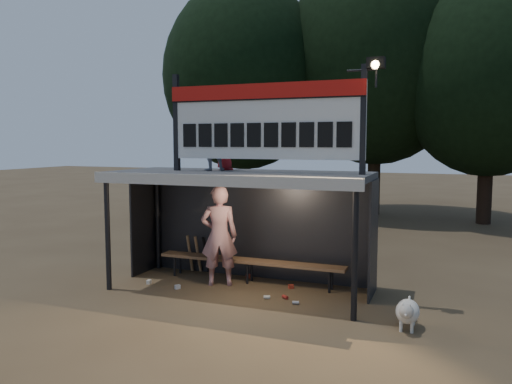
% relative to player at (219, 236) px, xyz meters
% --- Properties ---
extents(ground, '(80.00, 80.00, 0.00)m').
position_rel_player_xyz_m(ground, '(0.51, -0.17, -1.01)').
color(ground, '#4E3C27').
rests_on(ground, ground).
extents(player, '(0.87, 0.73, 2.03)m').
position_rel_player_xyz_m(player, '(0.00, 0.00, 0.00)').
color(player, silver).
rests_on(player, ground).
extents(child_a, '(0.66, 0.63, 1.07)m').
position_rel_player_xyz_m(child_a, '(-0.14, -0.01, 1.84)').
color(child_a, gray).
rests_on(child_a, dugout_shelter).
extents(child_b, '(0.54, 0.50, 0.92)m').
position_rel_player_xyz_m(child_b, '(0.00, 0.31, 1.77)').
color(child_b, maroon).
rests_on(child_b, dugout_shelter).
extents(dugout_shelter, '(5.10, 2.08, 2.32)m').
position_rel_player_xyz_m(dugout_shelter, '(0.51, 0.07, 0.83)').
color(dugout_shelter, '#3F3F42').
rests_on(dugout_shelter, ground).
extents(scoreboard_assembly, '(4.10, 0.27, 1.99)m').
position_rel_player_xyz_m(scoreboard_assembly, '(1.07, -0.18, 2.31)').
color(scoreboard_assembly, black).
rests_on(scoreboard_assembly, dugout_shelter).
extents(bench, '(4.00, 0.35, 0.48)m').
position_rel_player_xyz_m(bench, '(0.51, 0.38, -0.58)').
color(bench, brown).
rests_on(bench, ground).
extents(tree_left, '(6.46, 6.46, 9.27)m').
position_rel_player_xyz_m(tree_left, '(-3.49, 9.83, 4.50)').
color(tree_left, '#302215').
rests_on(tree_left, ground).
extents(tree_mid, '(7.22, 7.22, 10.36)m').
position_rel_player_xyz_m(tree_mid, '(1.51, 11.33, 5.15)').
color(tree_mid, '#2E2114').
rests_on(tree_mid, ground).
extents(tree_right, '(6.08, 6.08, 8.72)m').
position_rel_player_xyz_m(tree_right, '(5.51, 10.33, 4.18)').
color(tree_right, black).
rests_on(tree_right, ground).
extents(dog, '(0.36, 0.81, 0.49)m').
position_rel_player_xyz_m(dog, '(3.75, -1.16, -0.73)').
color(dog, white).
rests_on(dog, ground).
extents(bats, '(0.47, 0.32, 0.84)m').
position_rel_player_xyz_m(bats, '(-0.83, 0.65, -0.58)').
color(bats, '#A0754A').
rests_on(bats, ground).
extents(litter, '(3.28, 1.43, 0.08)m').
position_rel_player_xyz_m(litter, '(0.59, -0.23, -0.97)').
color(litter, '#A82E1C').
rests_on(litter, ground).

